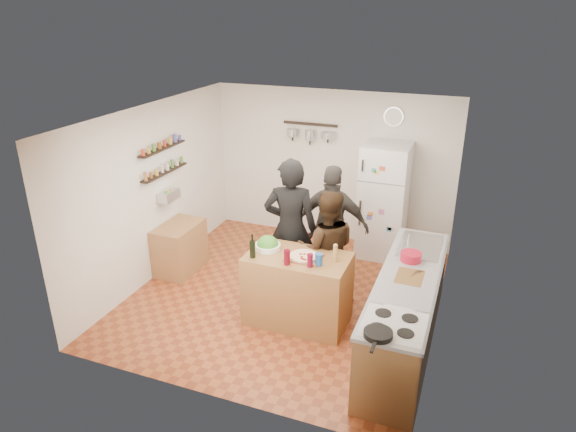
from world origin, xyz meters
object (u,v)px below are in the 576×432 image
at_px(red_bowl, 411,257).
at_px(wall_clock, 394,117).
at_px(person_left, 290,229).
at_px(salad_bowl, 268,247).
at_px(counter_run, 406,313).
at_px(side_table, 180,248).
at_px(person_back, 332,226).
at_px(pepper_mill, 335,254).
at_px(salt_canister, 319,259).
at_px(skillet, 378,334).
at_px(person_center, 326,250).
at_px(fridge, 383,201).
at_px(prep_island, 298,289).
at_px(wine_bottle, 253,249).

height_order(red_bowl, wall_clock, wall_clock).
relative_size(person_left, red_bowl, 7.80).
distance_m(salad_bowl, counter_run, 1.83).
bearing_deg(salad_bowl, red_bowl, 10.19).
height_order(counter_run, side_table, counter_run).
bearing_deg(person_back, pepper_mill, 104.77).
relative_size(counter_run, red_bowl, 10.56).
bearing_deg(salad_bowl, side_table, 160.93).
bearing_deg(person_back, salt_canister, 95.72).
relative_size(pepper_mill, red_bowl, 0.70).
distance_m(person_back, skillet, 2.62).
xyz_separation_m(salad_bowl, skillet, (1.66, -1.31, 0.00)).
bearing_deg(salad_bowl, person_center, 35.71).
distance_m(skillet, side_table, 3.88).
bearing_deg(fridge, salt_canister, -96.98).
bearing_deg(skillet, pepper_mill, 121.09).
bearing_deg(person_left, person_back, -145.05).
bearing_deg(person_center, red_bowl, 153.22).
bearing_deg(salad_bowl, person_back, 63.53).
relative_size(skillet, wall_clock, 0.90).
distance_m(person_back, wall_clock, 2.01).
height_order(prep_island, fridge, fridge).
bearing_deg(wall_clock, fridge, -90.00).
bearing_deg(side_table, wall_clock, 35.90).
height_order(person_left, fridge, person_left).
bearing_deg(wine_bottle, prep_island, 23.75).
height_order(pepper_mill, salt_canister, pepper_mill).
height_order(red_bowl, fridge, fridge).
relative_size(person_center, red_bowl, 6.45).
bearing_deg(wine_bottle, salad_bowl, 73.50).
distance_m(prep_island, person_left, 0.86).
xyz_separation_m(person_center, counter_run, (1.13, -0.55, -0.35)).
distance_m(prep_island, person_center, 0.65).
bearing_deg(skillet, person_left, 130.06).
relative_size(wine_bottle, skillet, 0.79).
distance_m(pepper_mill, red_bowl, 0.89).
xyz_separation_m(counter_run, fridge, (-0.75, 2.30, 0.45)).
bearing_deg(person_left, skillet, 115.65).
bearing_deg(red_bowl, wall_clock, 107.50).
relative_size(salad_bowl, person_left, 0.17).
height_order(person_back, red_bowl, person_back).
bearing_deg(counter_run, person_back, 136.83).
bearing_deg(pepper_mill, salad_bowl, 180.00).
xyz_separation_m(salad_bowl, person_left, (0.09, 0.55, 0.03)).
relative_size(wine_bottle, side_table, 0.27).
xyz_separation_m(wine_bottle, person_center, (0.71, 0.72, -0.21)).
height_order(pepper_mill, red_bowl, pepper_mill).
height_order(counter_run, fridge, fridge).
distance_m(red_bowl, side_table, 3.45).
bearing_deg(prep_island, pepper_mill, 6.34).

